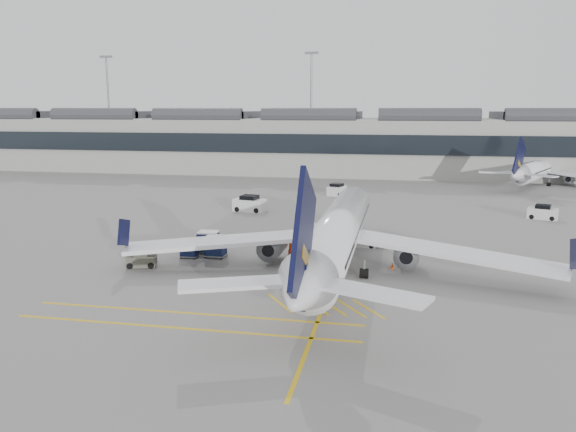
% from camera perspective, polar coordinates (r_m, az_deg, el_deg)
% --- Properties ---
extents(ground, '(220.00, 220.00, 0.00)m').
position_cam_1_polar(ground, '(47.02, -7.49, -5.38)').
color(ground, gray).
rests_on(ground, ground).
extents(terminal, '(200.00, 20.45, 12.40)m').
position_cam_1_polar(terminal, '(115.81, 3.75, 7.46)').
color(terminal, '#9E9E99').
rests_on(terminal, ground).
extents(light_masts, '(113.00, 0.60, 25.45)m').
position_cam_1_polar(light_masts, '(129.78, 3.86, 11.52)').
color(light_masts, slate).
rests_on(light_masts, ground).
extents(apron_markings, '(0.25, 60.00, 0.01)m').
position_cam_1_polar(apron_markings, '(54.56, 5.91, -3.04)').
color(apron_markings, gold).
rests_on(apron_markings, ground).
extents(airliner_main, '(35.09, 38.33, 10.19)m').
position_cam_1_polar(airliner_main, '(45.80, 4.95, -1.89)').
color(airliner_main, white).
rests_on(airliner_main, ground).
extents(airliner_far, '(27.54, 30.38, 8.76)m').
position_cam_1_polar(airliner_far, '(106.99, 24.15, 4.33)').
color(airliner_far, white).
rests_on(airliner_far, ground).
extents(belt_loader, '(4.32, 1.60, 1.76)m').
position_cam_1_polar(belt_loader, '(54.58, 7.06, -2.51)').
color(belt_loader, silver).
rests_on(belt_loader, ground).
extents(baggage_cart_a, '(2.14, 1.90, 1.93)m').
position_cam_1_polar(baggage_cart_a, '(55.11, 3.49, -1.76)').
color(baggage_cart_a, gray).
rests_on(baggage_cart_a, ground).
extents(baggage_cart_b, '(1.57, 1.31, 1.60)m').
position_cam_1_polar(baggage_cart_b, '(50.76, -10.00, -3.22)').
color(baggage_cart_b, gray).
rests_on(baggage_cart_b, ground).
extents(baggage_cart_c, '(1.90, 1.60, 1.92)m').
position_cam_1_polar(baggage_cart_c, '(50.47, -7.38, -3.03)').
color(baggage_cart_c, gray).
rests_on(baggage_cart_c, ground).
extents(baggage_cart_d, '(1.93, 1.61, 2.00)m').
position_cam_1_polar(baggage_cart_d, '(52.04, -8.11, -2.57)').
color(baggage_cart_d, gray).
rests_on(baggage_cart_d, ground).
extents(ramp_agent_a, '(0.73, 0.84, 1.96)m').
position_cam_1_polar(ramp_agent_a, '(49.71, 0.29, -3.21)').
color(ramp_agent_a, '#E93C0C').
rests_on(ramp_agent_a, ground).
extents(ramp_agent_b, '(0.99, 0.84, 1.78)m').
position_cam_1_polar(ramp_agent_b, '(52.15, 0.70, -2.64)').
color(ramp_agent_b, '#F4460C').
rests_on(ramp_agent_b, ground).
extents(pushback_tug, '(2.69, 2.03, 1.34)m').
position_cam_1_polar(pushback_tug, '(48.74, -14.65, -4.33)').
color(pushback_tug, '#595A4C').
rests_on(pushback_tug, ground).
extents(safety_cone_nose, '(0.36, 0.36, 0.50)m').
position_cam_1_polar(safety_cone_nose, '(64.13, 7.05, -0.73)').
color(safety_cone_nose, '#F24C0A').
rests_on(safety_cone_nose, ground).
extents(safety_cone_engine, '(0.35, 0.35, 0.49)m').
position_cam_1_polar(safety_cone_engine, '(47.49, 10.55, -5.00)').
color(safety_cone_engine, '#F24C0A').
rests_on(safety_cone_engine, ground).
extents(service_van_left, '(4.33, 2.67, 2.08)m').
position_cam_1_polar(service_van_left, '(72.36, -3.93, 1.21)').
color(service_van_left, silver).
rests_on(service_van_left, ground).
extents(service_van_mid, '(2.82, 3.88, 1.80)m').
position_cam_1_polar(service_van_mid, '(86.03, 4.97, 2.66)').
color(service_van_mid, silver).
rests_on(service_van_mid, ground).
extents(service_van_right, '(3.72, 2.68, 1.72)m').
position_cam_1_polar(service_van_right, '(73.85, 24.46, 0.31)').
color(service_van_right, silver).
rests_on(service_van_right, ground).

